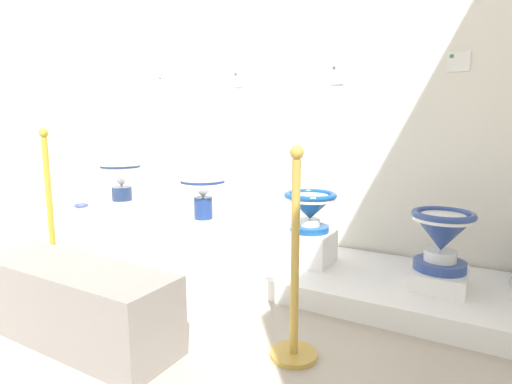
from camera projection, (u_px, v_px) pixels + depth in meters
name	position (u px, v px, depth m)	size (l,w,h in m)	color
wall_back	(285.00, 61.00, 3.34)	(4.21, 0.06, 3.26)	white
display_platform	(253.00, 260.00, 3.14)	(3.58, 0.94, 0.14)	white
plinth_block_pale_glazed	(123.00, 220.00, 3.70)	(0.32, 0.40, 0.23)	white
antique_toilet_pale_glazed	(121.00, 178.00, 3.64)	(0.37, 0.37, 0.42)	white
plinth_block_leftmost	(204.00, 235.00, 3.31)	(0.35, 0.31, 0.16)	white
antique_toilet_leftmost	(203.00, 192.00, 3.25)	(0.37, 0.37, 0.41)	white
plinth_block_slender_white	(309.00, 247.00, 2.89)	(0.32, 0.32, 0.23)	white
antique_toilet_slender_white	(310.00, 206.00, 2.84)	(0.37, 0.37, 0.28)	#174E97
plinth_block_tall_cobalt	(439.00, 278.00, 2.46)	(0.31, 0.37, 0.10)	white
antique_toilet_tall_cobalt	(442.00, 234.00, 2.42)	(0.36, 0.36, 0.36)	#2E4890
info_placard_first	(163.00, 83.00, 3.96)	(0.10, 0.01, 0.16)	white
info_placard_second	(239.00, 79.00, 3.54)	(0.09, 0.01, 0.14)	white
info_placard_third	(338.00, 74.00, 3.10)	(0.10, 0.01, 0.15)	white
info_placard_fourth	(458.00, 62.00, 2.69)	(0.14, 0.01, 0.13)	white
decorative_vase_companion	(83.00, 227.00, 3.89)	(0.32, 0.32, 0.36)	#3A4585
stanchion_post_near_left	(52.00, 233.00, 2.83)	(0.23, 0.23, 1.09)	gold
stanchion_post_near_right	(294.00, 291.00, 1.90)	(0.23, 0.23, 1.01)	gold
museum_bench	(75.00, 303.00, 2.08)	(1.17, 0.36, 0.40)	gray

